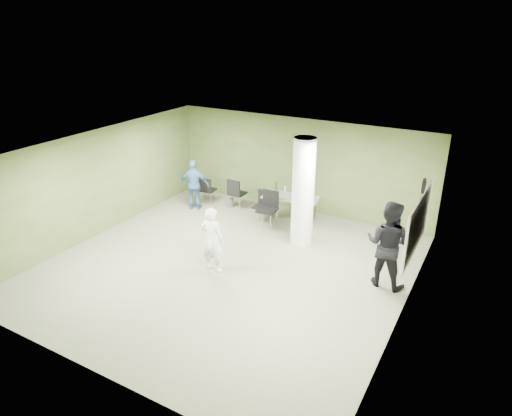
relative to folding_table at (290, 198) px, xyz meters
The scene contains 17 objects.
floor 3.18m from the folding_table, 92.78° to the right, with size 8.00×8.00×0.00m, color #535543.
ceiling 3.75m from the folding_table, 92.78° to the right, with size 8.00×8.00×0.00m, color white.
wall_back 1.15m from the folding_table, 99.49° to the left, with size 8.00×0.02×2.80m, color #3F4F25.
wall_left 5.23m from the folding_table, 143.25° to the right, with size 0.02×8.00×2.80m, color #3F4F25.
wall_right_cream 4.99m from the folding_table, 38.84° to the right, with size 0.02×8.00×2.80m, color beige.
column 1.56m from the folding_table, 52.31° to the right, with size 0.56×0.56×2.80m, color silver.
whiteboard 4.30m from the folding_table, 26.73° to the right, with size 0.05×2.30×1.30m.
wall_clock 4.53m from the folding_table, 26.72° to the right, with size 0.06×0.32×0.32m.
folding_table is the anchor object (origin of this frame).
wastebasket 2.15m from the folding_table, behind, with size 0.23×0.23×0.27m, color #4C4C4C.
chair_back_left 2.85m from the folding_table, behind, with size 0.47×0.47×0.85m.
chair_back_right 1.84m from the folding_table, behind, with size 0.48×0.48×0.95m.
chair_table_left 0.82m from the folding_table, 157.75° to the right, with size 0.45×0.45×0.86m.
chair_table_right 0.70m from the folding_table, 124.38° to the right, with size 0.52×0.52×1.01m.
woman_white 3.41m from the folding_table, 95.94° to the right, with size 0.57×0.38×1.58m, color silver.
man_black 3.85m from the folding_table, 32.16° to the right, with size 0.95×0.74×1.96m, color black.
man_blue 2.97m from the folding_table, 168.11° to the right, with size 0.91×0.38×1.55m, color #39598E.
Camera 1 is at (5.18, -7.86, 5.47)m, focal length 32.00 mm.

